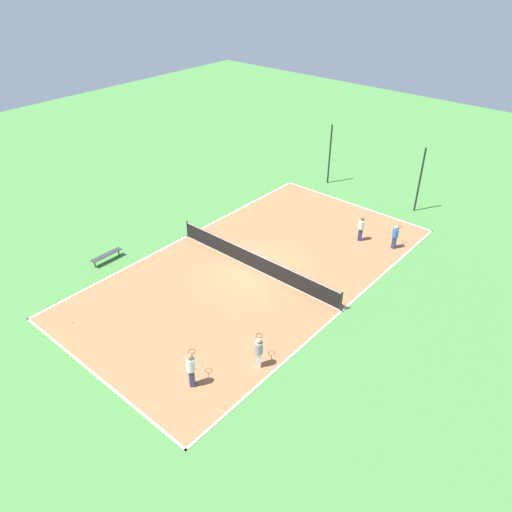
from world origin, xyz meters
The scene contains 14 objects.
ground_plane centered at (0.00, 0.00, 0.00)m, with size 80.00×80.00×0.00m, color #47843D.
court_surface centered at (0.00, 0.00, 0.01)m, with size 11.38×21.11×0.02m.
tennis_net centered at (0.00, 0.00, 0.57)m, with size 11.18×0.10×1.08m.
bench centered at (-7.03, -4.90, 0.39)m, with size 0.36×1.92×0.45m.
player_near_white centered at (3.57, -8.20, 1.03)m, with size 0.86×0.92×1.74m.
player_far_white centered at (2.75, 6.54, 0.94)m, with size 0.49×0.49×1.61m.
player_near_blue centered at (4.73, 7.09, 0.89)m, with size 0.42×0.96×1.52m.
player_baseline_gray centered at (4.93, -5.58, 0.92)m, with size 0.83×0.94×1.57m.
tennis_ball_right_alley centered at (-1.66, 0.44, 0.06)m, with size 0.07×0.07×0.07m, color #CCE033.
tennis_ball_left_sideline centered at (3.18, 2.09, 0.06)m, with size 0.07×0.07×0.07m, color #CCE033.
tennis_ball_far_baseline centered at (-3.74, -9.26, 0.06)m, with size 0.07×0.07×0.07m, color #CCE033.
tennis_ball_near_net centered at (-2.28, 9.94, 0.06)m, with size 0.07×0.07×0.07m, color #CCE033.
fence_post_back_left centered at (-3.52, 12.43, 2.23)m, with size 0.12×0.12×4.45m.
fence_post_back_right centered at (3.52, 12.43, 2.23)m, with size 0.12×0.12×4.45m.
Camera 1 is at (15.01, -17.51, 15.69)m, focal length 35.00 mm.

